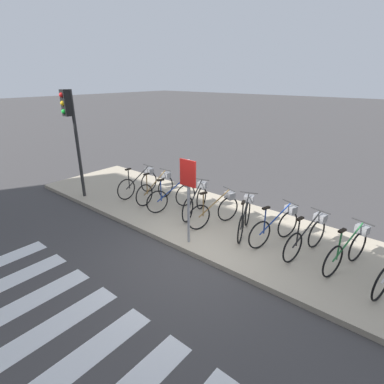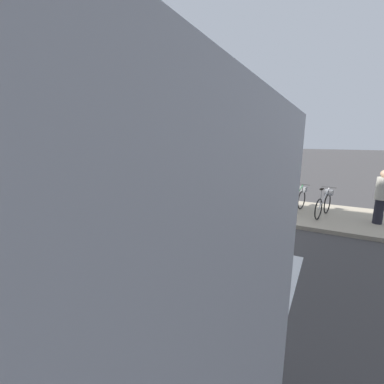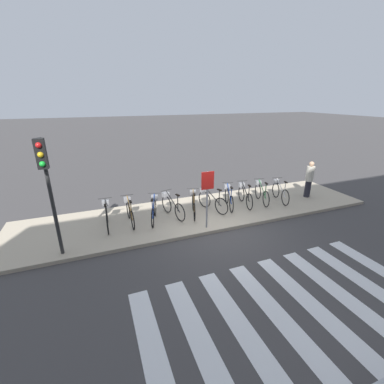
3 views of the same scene
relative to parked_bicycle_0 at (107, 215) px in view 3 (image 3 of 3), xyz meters
The scene contains 15 objects.
ground_plane 3.96m from the parked_bicycle_0, 24.25° to the right, with size 120.00×120.00×0.00m, color #423F3F.
sidewalk 3.61m from the parked_bicycle_0, ahead, with size 14.04×3.25×0.12m.
parked_bicycle_0 is the anchor object (origin of this frame).
parked_bicycle_1 0.79m from the parked_bicycle_0, ahead, with size 0.46×1.62×1.00m.
parked_bicycle_2 1.65m from the parked_bicycle_0, ahead, with size 0.64×1.56×1.00m.
parked_bicycle_3 2.36m from the parked_bicycle_0, ahead, with size 0.57×1.58×1.00m.
parked_bicycle_4 3.19m from the parked_bicycle_0, ahead, with size 0.64×1.56×1.00m.
parked_bicycle_5 3.97m from the parked_bicycle_0, ahead, with size 0.68×1.54×1.00m.
parked_bicycle_6 4.80m from the parked_bicycle_0, ahead, with size 0.62×1.56×1.00m.
parked_bicycle_7 5.53m from the parked_bicycle_0, ahead, with size 0.50×1.60×1.00m.
parked_bicycle_8 6.36m from the parked_bicycle_0, ahead, with size 0.57×1.58×1.00m.
parked_bicycle_9 7.21m from the parked_bicycle_0, ahead, with size 0.55×1.58×1.00m.
pedestrian 8.71m from the parked_bicycle_0, ahead, with size 0.34×0.34×1.64m.
traffic_light 2.76m from the parked_bicycle_0, 134.56° to the right, with size 0.24×0.40×3.34m.
sign_post 3.60m from the parked_bicycle_0, 22.36° to the right, with size 0.44×0.07×2.02m.
Camera 3 is at (-3.69, -6.97, 4.39)m, focal length 24.00 mm.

